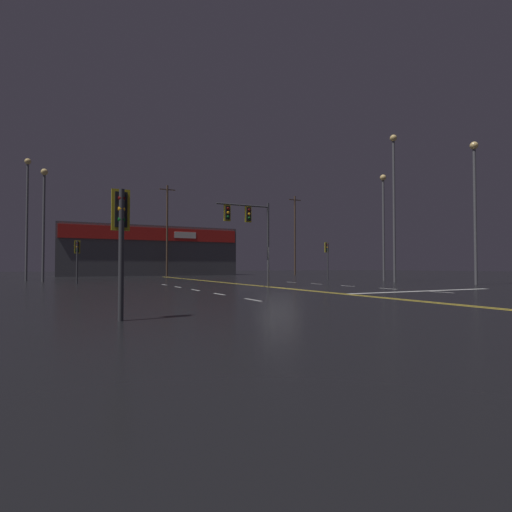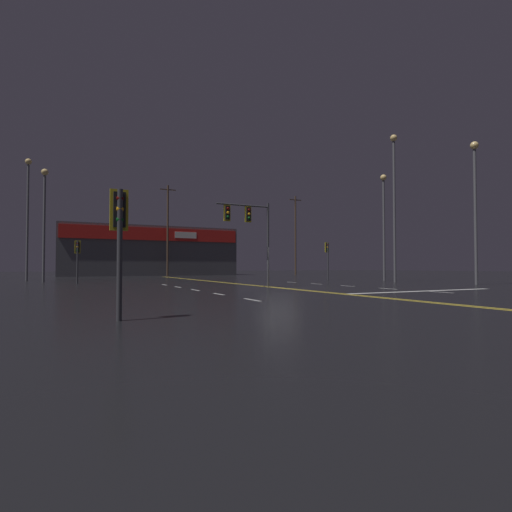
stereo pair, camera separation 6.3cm
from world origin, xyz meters
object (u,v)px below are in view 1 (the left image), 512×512
at_px(traffic_signal_corner_southwest, 121,224).
at_px(traffic_signal_corner_northeast, 327,252).
at_px(streetlight_far_left, 44,210).
at_px(streetlight_median_approach, 27,204).
at_px(traffic_signal_median, 248,222).
at_px(traffic_signal_corner_northwest, 77,252).
at_px(streetlight_near_left, 383,213).
at_px(streetlight_far_right, 394,191).
at_px(streetlight_near_right, 475,194).

bearing_deg(traffic_signal_corner_southwest, traffic_signal_corner_northeast, 44.74).
bearing_deg(streetlight_far_left, streetlight_median_approach, 109.18).
relative_size(traffic_signal_corner_northeast, traffic_signal_corner_southwest, 1.18).
distance_m(traffic_signal_median, traffic_signal_corner_northeast, 16.38).
height_order(traffic_signal_corner_northwest, streetlight_median_approach, streetlight_median_approach).
distance_m(streetlight_near_left, streetlight_far_right, 3.89).
distance_m(traffic_signal_corner_northeast, streetlight_near_right, 14.38).
bearing_deg(traffic_signal_median, traffic_signal_corner_northwest, 130.28).
bearing_deg(traffic_signal_corner_northwest, streetlight_near_right, -30.42).
xyz_separation_m(traffic_signal_corner_southwest, traffic_signal_corner_northwest, (-0.09, 23.25, 0.11)).
bearing_deg(streetlight_near_left, streetlight_far_left, 159.62).
xyz_separation_m(streetlight_median_approach, streetlight_far_left, (1.49, -4.30, -0.95)).
height_order(streetlight_near_right, streetlight_median_approach, streetlight_median_approach).
bearing_deg(traffic_signal_median, traffic_signal_corner_southwest, -126.38).
bearing_deg(traffic_signal_corner_northeast, streetlight_median_approach, 159.16).
xyz_separation_m(traffic_signal_corner_northwest, streetlight_near_left, (25.30, -5.78, 3.78)).
bearing_deg(traffic_signal_median, traffic_signal_corner_northeast, 36.37).
bearing_deg(streetlight_near_right, streetlight_near_left, 89.32).
relative_size(traffic_signal_median, traffic_signal_corner_southwest, 1.70).
height_order(traffic_signal_corner_northeast, streetlight_median_approach, streetlight_median_approach).
relative_size(traffic_signal_median, streetlight_near_right, 0.52).
bearing_deg(traffic_signal_corner_northeast, streetlight_near_right, -78.25).
bearing_deg(streetlight_near_left, streetlight_near_right, -90.68).
xyz_separation_m(traffic_signal_median, traffic_signal_corner_southwest, (-9.12, -12.38, -1.74)).
relative_size(traffic_signal_median, streetlight_near_left, 0.55).
distance_m(streetlight_far_left, streetlight_far_right, 29.16).
distance_m(traffic_signal_corner_northwest, streetlight_median_approach, 10.69).
distance_m(traffic_signal_corner_northeast, streetlight_median_approach, 28.44).
height_order(streetlight_median_approach, streetlight_far_right, streetlight_far_right).
bearing_deg(traffic_signal_corner_southwest, traffic_signal_median, 53.62).
distance_m(traffic_signal_corner_northeast, streetlight_far_right, 9.17).
bearing_deg(streetlight_far_left, streetlight_near_left, -20.38).
distance_m(traffic_signal_corner_southwest, streetlight_far_left, 28.14).
height_order(traffic_signal_corner_northeast, streetlight_far_right, streetlight_far_right).
bearing_deg(traffic_signal_corner_northwest, traffic_signal_corner_northeast, -3.04).
bearing_deg(streetlight_near_right, streetlight_median_approach, 140.96).
distance_m(traffic_signal_corner_northeast, streetlight_far_left, 25.65).
distance_m(streetlight_near_right, streetlight_far_right, 6.22).
distance_m(traffic_signal_median, streetlight_far_right, 14.76).
bearing_deg(streetlight_far_left, traffic_signal_corner_southwest, -84.82).
xyz_separation_m(traffic_signal_median, traffic_signal_corner_northwest, (-9.21, 10.87, -1.62)).
distance_m(traffic_signal_corner_southwest, streetlight_far_right, 27.87).
distance_m(traffic_signal_corner_northwest, streetlight_near_left, 26.22).
relative_size(traffic_signal_corner_southwest, streetlight_median_approach, 0.28).
distance_m(traffic_signal_median, streetlight_far_left, 19.40).
relative_size(streetlight_near_right, streetlight_far_left, 1.07).
height_order(traffic_signal_median, streetlight_near_right, streetlight_near_right).
bearing_deg(traffic_signal_corner_southwest, streetlight_near_right, 18.63).
relative_size(traffic_signal_corner_southwest, traffic_signal_corner_northwest, 0.95).
bearing_deg(streetlight_near_left, traffic_signal_corner_northeast, 122.62).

